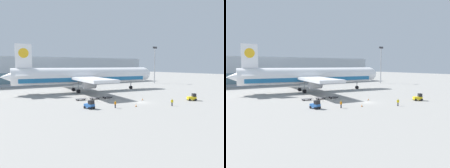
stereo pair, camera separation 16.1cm
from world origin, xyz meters
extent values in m
plane|color=gray|center=(0.00, 0.00, 0.00)|extent=(400.00, 400.00, 0.00)
cube|color=#9EA8B2|center=(10.07, 72.82, 7.00)|extent=(90.00, 18.00, 14.00)
cube|color=slate|center=(10.07, 63.72, 3.85)|extent=(88.20, 0.20, 4.90)
cylinder|color=#9EA0A5|center=(48.35, 43.17, 9.54)|extent=(0.50, 0.50, 19.07)
cube|color=#333338|center=(48.35, 43.17, 19.57)|extent=(2.80, 0.50, 1.00)
cylinder|color=white|center=(-0.79, 30.05, 6.10)|extent=(52.31, 12.52, 5.80)
cube|color=#1E669E|center=(-0.79, 30.05, 4.79)|extent=(48.17, 11.86, 1.45)
sphere|color=white|center=(24.99, 26.67, 6.10)|extent=(5.68, 5.68, 5.68)
cone|color=white|center=(-26.57, 33.44, 6.10)|extent=(7.04, 6.29, 5.51)
cube|color=white|center=(-22.44, 32.90, 13.00)|extent=(5.21, 1.11, 8.00)
cylinder|color=yellow|center=(-22.44, 32.90, 13.96)|extent=(3.24, 0.96, 3.20)
cube|color=white|center=(-23.48, 33.03, 6.68)|extent=(5.26, 13.36, 0.50)
cube|color=white|center=(-3.37, 30.39, 5.38)|extent=(14.18, 48.63, 0.90)
cylinder|color=#9EA0A5|center=(-4.68, 20.40, 3.58)|extent=(4.53, 3.32, 2.80)
cylinder|color=#9EA0A5|center=(-2.06, 40.39, 3.58)|extent=(4.53, 3.32, 2.80)
cylinder|color=#9EA0A5|center=(18.80, 27.48, 2.65)|extent=(0.36, 0.36, 4.00)
cylinder|color=black|center=(18.80, 27.48, 0.65)|extent=(1.41, 1.06, 1.30)
cylinder|color=#9EA0A5|center=(-5.33, 27.42, 2.65)|extent=(0.36, 0.36, 4.00)
cylinder|color=black|center=(-5.33, 27.42, 0.65)|extent=(1.41, 1.06, 1.30)
cylinder|color=#9EA0A5|center=(-4.50, 33.77, 2.65)|extent=(0.36, 0.36, 4.00)
cylinder|color=black|center=(-4.50, 33.77, 0.65)|extent=(1.41, 1.06, 1.30)
cube|color=yellow|center=(13.85, -5.73, 0.70)|extent=(2.69, 2.41, 0.80)
cube|color=black|center=(14.40, -6.08, 1.55)|extent=(1.42, 1.53, 0.90)
cube|color=black|center=(14.89, -6.39, 0.42)|extent=(0.81, 1.15, 0.24)
cylinder|color=black|center=(14.91, -5.57, 0.30)|extent=(0.64, 0.52, 0.60)
cylinder|color=black|center=(14.16, -6.75, 0.30)|extent=(0.64, 0.52, 0.60)
cylinder|color=black|center=(13.54, -4.71, 0.30)|extent=(0.64, 0.52, 0.60)
cylinder|color=black|center=(12.80, -5.90, 0.30)|extent=(0.64, 0.52, 0.60)
cube|color=#2D66B7|center=(-15.49, 0.36, 0.70)|extent=(1.91, 2.57, 0.80)
cube|color=black|center=(-15.34, -0.27, 1.55)|extent=(1.42, 1.17, 0.90)
cube|color=black|center=(-15.20, -0.83, 0.42)|extent=(1.26, 0.46, 0.24)
cylinder|color=black|center=(-14.62, -0.25, 0.30)|extent=(0.38, 0.64, 0.60)
cylinder|color=black|center=(-15.98, -0.59, 0.30)|extent=(0.38, 0.64, 0.60)
cylinder|color=black|center=(-15.01, 1.31, 0.30)|extent=(0.38, 0.64, 0.60)
cylinder|color=black|center=(-16.37, 0.97, 0.30)|extent=(0.38, 0.64, 0.60)
cube|color=#56565B|center=(-11.88, 12.29, 0.42)|extent=(2.89, 1.67, 0.12)
cube|color=#56565B|center=(-10.03, 12.18, 0.42)|extent=(0.90, 0.13, 0.08)
cylinder|color=black|center=(-10.86, 12.87, 0.18)|extent=(0.37, 0.17, 0.36)
cylinder|color=black|center=(-10.94, 11.60, 0.18)|extent=(0.37, 0.17, 0.36)
cylinder|color=black|center=(-12.82, 12.99, 0.18)|extent=(0.37, 0.17, 0.36)
cylinder|color=black|center=(-12.89, 11.71, 0.18)|extent=(0.37, 0.17, 0.36)
cube|color=#56565B|center=(-7.67, 11.70, 0.42)|extent=(2.89, 1.67, 0.12)
cube|color=#56565B|center=(-5.82, 11.59, 0.42)|extent=(0.90, 0.13, 0.08)
cylinder|color=black|center=(-6.65, 12.28, 0.18)|extent=(0.37, 0.17, 0.36)
cylinder|color=black|center=(-6.73, 11.01, 0.18)|extent=(0.37, 0.17, 0.36)
cylinder|color=black|center=(-8.61, 12.40, 0.18)|extent=(0.37, 0.17, 0.36)
cylinder|color=black|center=(-8.68, 11.13, 0.18)|extent=(0.37, 0.17, 0.36)
cube|color=#56565B|center=(-3.27, 11.59, 0.42)|extent=(2.89, 1.67, 0.12)
cube|color=#56565B|center=(-1.43, 11.48, 0.42)|extent=(0.90, 0.13, 0.08)
cylinder|color=black|center=(-2.26, 12.17, 0.18)|extent=(0.37, 0.17, 0.36)
cylinder|color=black|center=(-2.33, 10.89, 0.18)|extent=(0.37, 0.17, 0.36)
cylinder|color=black|center=(-4.21, 12.28, 0.18)|extent=(0.37, 0.17, 0.36)
cylinder|color=black|center=(-4.29, 11.01, 0.18)|extent=(0.37, 0.17, 0.36)
cylinder|color=black|center=(-10.03, -2.38, 0.41)|extent=(0.14, 0.14, 0.82)
cylinder|color=black|center=(-10.23, -2.40, 0.41)|extent=(0.14, 0.14, 0.82)
cube|color=orange|center=(-10.13, -2.39, 1.13)|extent=(0.38, 0.25, 0.61)
cylinder|color=orange|center=(-9.89, -2.37, 1.16)|extent=(0.09, 0.09, 0.55)
cylinder|color=orange|center=(-10.37, -2.41, 1.16)|extent=(0.09, 0.09, 0.55)
sphere|color=tan|center=(-10.13, -2.39, 1.55)|extent=(0.22, 0.22, 0.22)
sphere|color=yellow|center=(-10.13, -2.39, 1.61)|extent=(0.21, 0.21, 0.21)
cylinder|color=black|center=(2.76, -8.07, 0.42)|extent=(0.14, 0.14, 0.84)
cylinder|color=black|center=(2.87, -8.24, 0.42)|extent=(0.14, 0.14, 0.84)
cube|color=yellow|center=(2.82, -8.15, 1.16)|extent=(0.38, 0.42, 0.63)
cylinder|color=yellow|center=(2.69, -7.95, 1.19)|extent=(0.09, 0.09, 0.57)
cylinder|color=yellow|center=(2.94, -8.36, 1.19)|extent=(0.09, 0.09, 0.57)
sphere|color=#846047|center=(2.82, -8.15, 1.59)|extent=(0.23, 0.23, 0.23)
sphere|color=yellow|center=(2.82, -8.15, 1.65)|extent=(0.22, 0.22, 0.22)
cube|color=black|center=(2.67, 2.40, 0.02)|extent=(0.40, 0.40, 0.04)
cone|color=orange|center=(2.67, 2.40, 0.34)|extent=(0.32, 0.32, 0.60)
cylinder|color=white|center=(2.67, 2.40, 0.37)|extent=(0.19, 0.19, 0.08)
cube|color=black|center=(-5.11, -3.96, 0.02)|extent=(0.40, 0.40, 0.04)
cone|color=orange|center=(-5.11, -3.96, 0.38)|extent=(0.32, 0.32, 0.68)
cylinder|color=white|center=(-5.11, -3.96, 0.42)|extent=(0.19, 0.19, 0.10)
camera|label=1|loc=(-38.98, -43.51, 9.97)|focal=35.00mm
camera|label=2|loc=(-38.84, -43.60, 9.97)|focal=35.00mm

